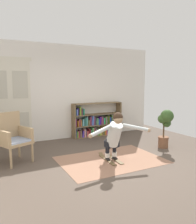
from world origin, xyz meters
TOP-DOWN VIEW (x-y plane):
  - ground_plane at (0.00, 0.00)m, footprint 7.20×7.20m
  - back_wall at (0.00, 2.60)m, footprint 6.00×0.10m
  - double_door at (-1.68, 2.54)m, footprint 1.22×0.05m
  - rug at (0.14, 0.14)m, footprint 2.29×1.61m
  - bookshelf at (0.90, 2.39)m, footprint 1.70×0.30m
  - wicker_chair at (-1.84, 1.04)m, footprint 0.79×0.79m
  - potted_plant at (1.90, 0.29)m, footprint 0.38×0.42m
  - skis_pair at (0.15, 0.17)m, footprint 0.32×0.79m
  - person_skier at (0.13, -0.04)m, footprint 1.46×0.64m

SIDE VIEW (x-z plane):
  - ground_plane at x=0.00m, z-range 0.00..0.00m
  - rug at x=0.14m, z-range 0.00..0.01m
  - skis_pair at x=0.15m, z-range -0.01..0.06m
  - bookshelf at x=0.90m, z-range -0.11..0.98m
  - wicker_chair at x=-1.84m, z-range 0.03..1.13m
  - potted_plant at x=1.90m, z-range 0.12..1.17m
  - person_skier at x=0.13m, z-range 0.12..1.18m
  - double_door at x=-1.68m, z-range 0.01..2.46m
  - back_wall at x=0.00m, z-range 0.00..2.90m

